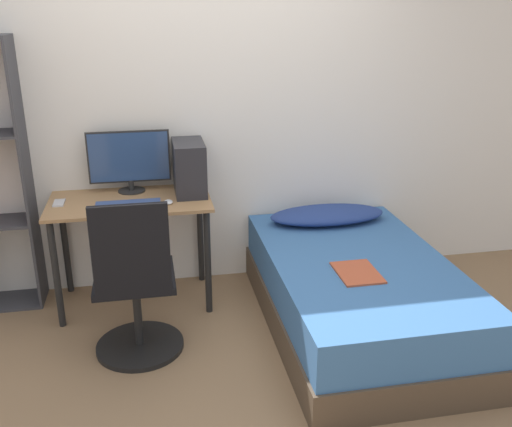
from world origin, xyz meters
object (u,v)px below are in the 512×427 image
at_px(pc_tower, 189,168).
at_px(bed, 356,294).
at_px(office_chair, 136,295).
at_px(monitor, 129,159).
at_px(keyboard, 128,204).

bearing_deg(pc_tower, bed, -35.70).
relative_size(bed, pc_tower, 4.85).
distance_m(office_chair, bed, 1.38).
bearing_deg(monitor, office_chair, -89.75).
distance_m(office_chair, monitor, 1.04).
height_order(keyboard, pc_tower, pc_tower).
relative_size(office_chair, bed, 0.55).
relative_size(office_chair, pc_tower, 2.66).
distance_m(monitor, pc_tower, 0.41).
xyz_separation_m(bed, keyboard, (-1.40, 0.50, 0.53)).
bearing_deg(pc_tower, office_chair, -117.63).
xyz_separation_m(bed, monitor, (-1.38, 0.81, 0.74)).
bearing_deg(keyboard, pc_tower, 26.09).
xyz_separation_m(office_chair, pc_tower, (0.39, 0.75, 0.54)).
distance_m(office_chair, keyboard, 0.66).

